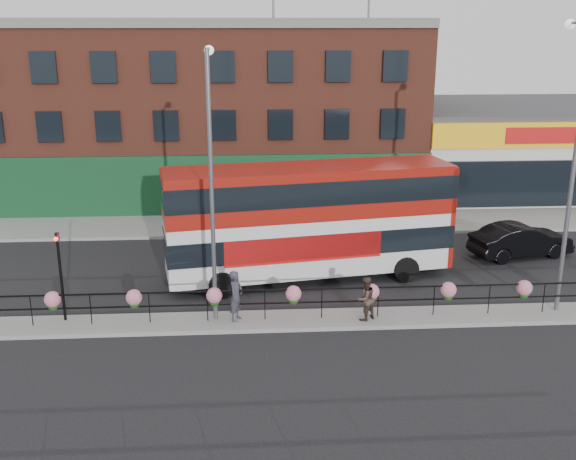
{
  "coord_description": "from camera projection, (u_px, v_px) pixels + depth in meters",
  "views": [
    {
      "loc": [
        -1.57,
        -21.72,
        10.08
      ],
      "look_at": [
        0.0,
        3.0,
        2.5
      ],
      "focal_mm": 42.0,
      "sensor_mm": 36.0,
      "label": 1
    }
  ],
  "objects": [
    {
      "name": "ground",
      "position": [
        293.0,
        322.0,
        23.77
      ],
      "size": [
        120.0,
        120.0,
        0.0
      ],
      "primitive_type": "plane",
      "color": "black",
      "rests_on": "ground"
    },
    {
      "name": "north_pavement",
      "position": [
        277.0,
        224.0,
        35.2
      ],
      "size": [
        60.0,
        4.0,
        0.15
      ],
      "primitive_type": "cube",
      "color": "gray",
      "rests_on": "ground"
    },
    {
      "name": "median",
      "position": [
        293.0,
        320.0,
        23.75
      ],
      "size": [
        60.0,
        1.6,
        0.15
      ],
      "primitive_type": "cube",
      "color": "gray",
      "rests_on": "ground"
    },
    {
      "name": "brick_building",
      "position": [
        205.0,
        109.0,
        41.07
      ],
      "size": [
        25.0,
        12.21,
        10.3
      ],
      "color": "brown",
      "rests_on": "ground"
    },
    {
      "name": "supermarket",
      "position": [
        521.0,
        146.0,
        42.95
      ],
      "size": [
        15.0,
        12.25,
        5.3
      ],
      "color": "silver",
      "rests_on": "ground"
    },
    {
      "name": "median_railing",
      "position": [
        293.0,
        295.0,
        23.46
      ],
      "size": [
        30.04,
        0.56,
        1.23
      ],
      "color": "black",
      "rests_on": "median"
    },
    {
      "name": "double_decker_bus",
      "position": [
        310.0,
        211.0,
        27.13
      ],
      "size": [
        11.91,
        4.63,
        4.7
      ],
      "color": "silver",
      "rests_on": "ground"
    },
    {
      "name": "car",
      "position": [
        521.0,
        240.0,
        30.31
      ],
      "size": [
        3.6,
        5.3,
        1.52
      ],
      "primitive_type": "imported",
      "rotation": [
        0.0,
        0.0,
        1.8
      ],
      "color": "black",
      "rests_on": "ground"
    },
    {
      "name": "pedestrian_a",
      "position": [
        236.0,
        296.0,
        23.35
      ],
      "size": [
        0.99,
        0.93,
        1.82
      ],
      "primitive_type": "imported",
      "rotation": [
        0.0,
        0.0,
        1.15
      ],
      "color": "#31313D",
      "rests_on": "median"
    },
    {
      "name": "pedestrian_b",
      "position": [
        365.0,
        299.0,
        23.42
      ],
      "size": [
        1.33,
        1.32,
        1.58
      ],
      "primitive_type": "imported",
      "rotation": [
        0.0,
        0.0,
        3.74
      ],
      "color": "#3D2D27",
      "rests_on": "median"
    },
    {
      "name": "lamp_column_west",
      "position": [
        211.0,
        164.0,
        22.36
      ],
      "size": [
        0.33,
        1.63,
        9.27
      ],
      "color": "slate",
      "rests_on": "median"
    },
    {
      "name": "lamp_column_east",
      "position": [
        573.0,
        145.0,
        22.98
      ],
      "size": [
        0.36,
        1.77,
        10.11
      ],
      "color": "slate",
      "rests_on": "median"
    },
    {
      "name": "traffic_light_median",
      "position": [
        59.0,
        258.0,
        22.94
      ],
      "size": [
        0.15,
        0.28,
        3.65
      ],
      "color": "black",
      "rests_on": "median"
    }
  ]
}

